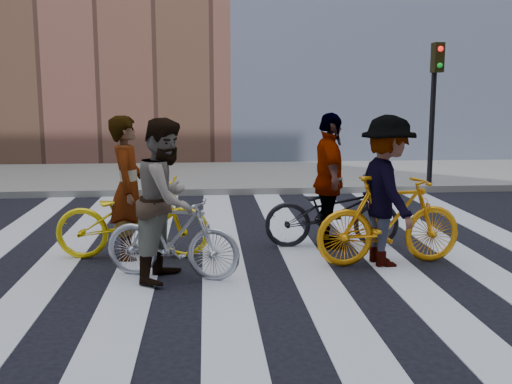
{
  "coord_description": "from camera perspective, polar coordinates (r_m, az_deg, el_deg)",
  "views": [
    {
      "loc": [
        -0.76,
        -7.95,
        2.25
      ],
      "look_at": [
        -0.07,
        0.3,
        0.86
      ],
      "focal_mm": 42.0,
      "sensor_mm": 36.0,
      "label": 1
    }
  ],
  "objects": [
    {
      "name": "rider_left",
      "position": [
        8.24,
        -12.09,
        0.37
      ],
      "size": [
        0.49,
        0.73,
        1.94
      ],
      "primitive_type": "imported",
      "rotation": [
        0.0,
        0.0,
        1.53
      ],
      "color": "slate",
      "rests_on": "ground"
    },
    {
      "name": "bike_yellow_left",
      "position": [
        8.31,
        -11.64,
        -2.51
      ],
      "size": [
        2.11,
        0.81,
        1.09
      ],
      "primitive_type": "imported",
      "rotation": [
        0.0,
        0.0,
        1.53
      ],
      "color": "yellow",
      "rests_on": "ground"
    },
    {
      "name": "ground",
      "position": [
        8.3,
        0.64,
        -6.21
      ],
      "size": [
        100.0,
        100.0,
        0.0
      ],
      "primitive_type": "plane",
      "color": "black",
      "rests_on": "ground"
    },
    {
      "name": "bike_dark_rear",
      "position": [
        8.8,
        7.26,
        -1.91
      ],
      "size": [
        2.0,
        0.77,
        1.04
      ],
      "primitive_type": "imported",
      "rotation": [
        0.0,
        0.0,
        1.53
      ],
      "color": "black",
      "rests_on": "ground"
    },
    {
      "name": "rider_right",
      "position": [
        7.92,
        12.35,
        0.08
      ],
      "size": [
        0.85,
        1.34,
        1.96
      ],
      "primitive_type": "imported",
      "rotation": [
        0.0,
        0.0,
        1.67
      ],
      "color": "slate",
      "rests_on": "ground"
    },
    {
      "name": "zebra_crosswalk",
      "position": [
        8.3,
        0.64,
        -6.17
      ],
      "size": [
        8.25,
        10.0,
        0.01
      ],
      "color": "silver",
      "rests_on": "ground"
    },
    {
      "name": "rider_rear",
      "position": [
        8.71,
        7.0,
        1.07
      ],
      "size": [
        0.53,
        1.17,
        1.96
      ],
      "primitive_type": "imported",
      "rotation": [
        0.0,
        0.0,
        1.53
      ],
      "color": "slate",
      "rests_on": "ground"
    },
    {
      "name": "traffic_signal",
      "position": [
        14.24,
        16.66,
        9.25
      ],
      "size": [
        0.22,
        0.42,
        3.33
      ],
      "color": "black",
      "rests_on": "ground"
    },
    {
      "name": "bike_silver_mid",
      "position": [
        7.33,
        -8.02,
        -4.3
      ],
      "size": [
        1.77,
        0.98,
        1.02
      ],
      "primitive_type": "imported",
      "rotation": [
        0.0,
        0.0,
        1.26
      ],
      "color": "#B7B7C2",
      "rests_on": "ground"
    },
    {
      "name": "rider_mid",
      "position": [
        7.24,
        -8.5,
        -0.73
      ],
      "size": [
        0.99,
        1.13,
        1.95
      ],
      "primitive_type": "imported",
      "rotation": [
        0.0,
        0.0,
        1.26
      ],
      "color": "slate",
      "rests_on": "ground"
    },
    {
      "name": "bike_yellow_right",
      "position": [
        8.01,
        12.6,
        -2.65
      ],
      "size": [
        2.02,
        0.75,
        1.19
      ],
      "primitive_type": "imported",
      "rotation": [
        0.0,
        0.0,
        1.67
      ],
      "color": "#FF9B0E",
      "rests_on": "ground"
    },
    {
      "name": "sidewalk_far",
      "position": [
        15.62,
        -1.97,
        1.52
      ],
      "size": [
        100.0,
        5.0,
        0.15
      ],
      "primitive_type": "cube",
      "color": "gray",
      "rests_on": "ground"
    }
  ]
}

